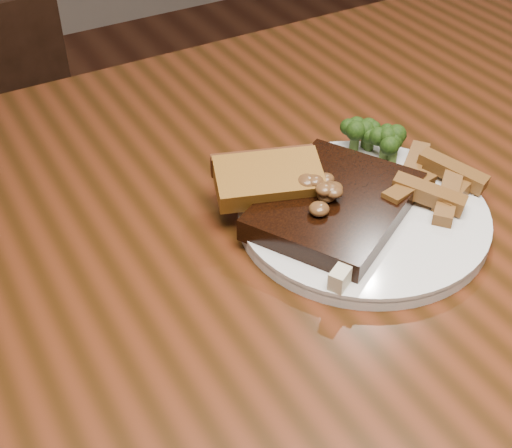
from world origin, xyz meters
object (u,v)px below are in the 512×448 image
(plate, at_px, (362,217))
(steak, at_px, (335,205))
(potato_wedges, at_px, (430,191))
(garlic_bread, at_px, (268,195))
(dining_table, at_px, (267,317))

(plate, relative_size, steak, 1.52)
(plate, distance_m, potato_wedges, 0.08)
(garlic_bread, xyz_separation_m, potato_wedges, (0.15, -0.08, 0.00))
(steak, distance_m, potato_wedges, 0.10)
(dining_table, bearing_deg, steak, 2.73)
(steak, height_order, potato_wedges, same)
(garlic_bread, relative_size, potato_wedges, 1.11)
(dining_table, bearing_deg, potato_wedges, -7.96)
(potato_wedges, bearing_deg, dining_table, 172.04)
(dining_table, bearing_deg, plate, -3.73)
(garlic_bread, bearing_deg, plate, -18.70)
(dining_table, distance_m, steak, 0.14)
(plate, bearing_deg, potato_wedges, -14.31)
(garlic_bread, bearing_deg, dining_table, -101.35)
(potato_wedges, bearing_deg, garlic_bread, 152.04)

